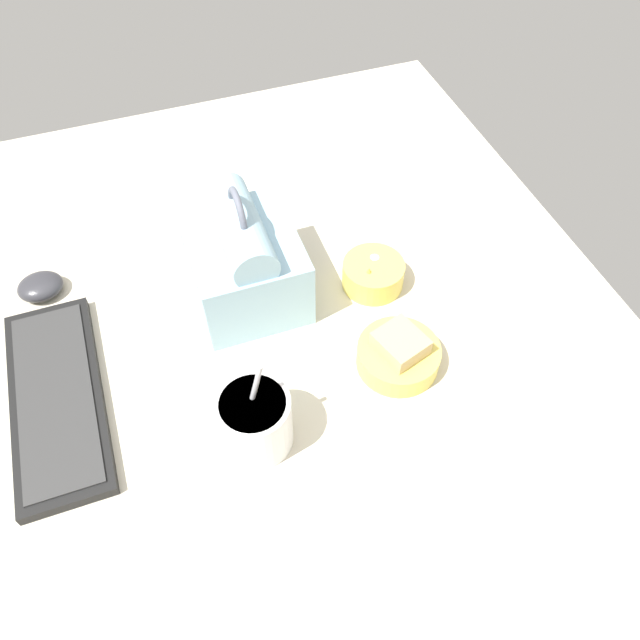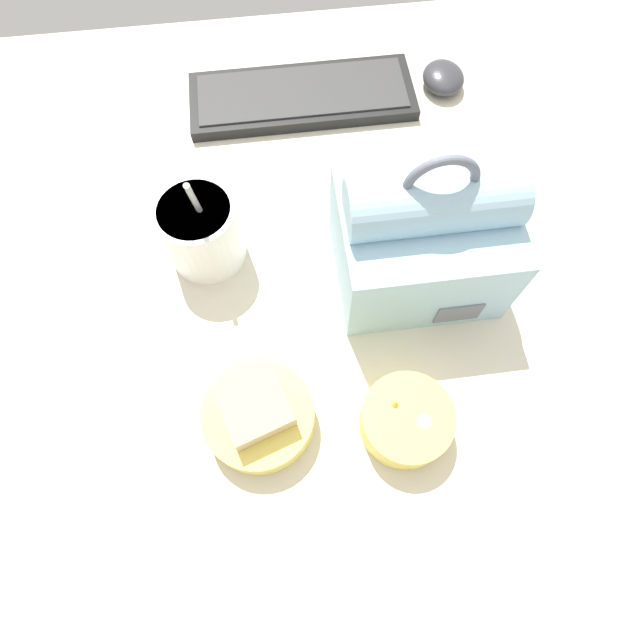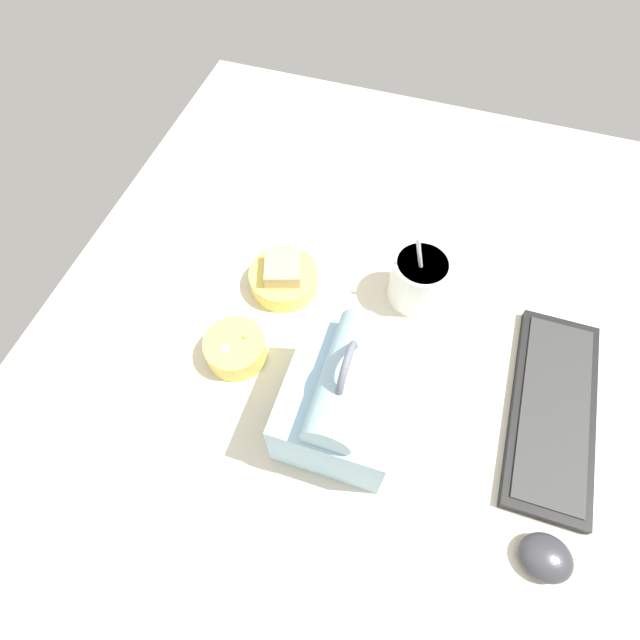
# 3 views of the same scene
# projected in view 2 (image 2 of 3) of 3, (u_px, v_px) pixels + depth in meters

# --- Properties ---
(desk_surface) EXTENTS (1.40, 1.10, 0.02)m
(desk_surface) POSITION_uv_depth(u_px,v_px,m) (315.00, 301.00, 0.65)
(desk_surface) COLOR beige
(desk_surface) RESTS_ON ground
(keyboard) EXTENTS (0.34, 0.13, 0.02)m
(keyboard) POSITION_uv_depth(u_px,v_px,m) (302.00, 96.00, 0.77)
(keyboard) COLOR black
(keyboard) RESTS_ON desk_surface
(lunch_bag) EXTENTS (0.20, 0.17, 0.21)m
(lunch_bag) POSITION_uv_depth(u_px,v_px,m) (422.00, 237.00, 0.59)
(lunch_bag) COLOR #9EC6DB
(lunch_bag) RESTS_ON desk_surface
(soup_cup) EXTENTS (0.10, 0.10, 0.16)m
(soup_cup) POSITION_uv_depth(u_px,v_px,m) (202.00, 231.00, 0.62)
(soup_cup) COLOR white
(soup_cup) RESTS_ON desk_surface
(bento_bowl_sandwich) EXTENTS (0.12, 0.12, 0.07)m
(bento_bowl_sandwich) POSITION_uv_depth(u_px,v_px,m) (259.00, 415.00, 0.56)
(bento_bowl_sandwich) COLOR #EFD65B
(bento_bowl_sandwich) RESTS_ON desk_surface
(bento_bowl_snacks) EXTENTS (0.10, 0.10, 0.06)m
(bento_bowl_snacks) POSITION_uv_depth(u_px,v_px,m) (406.00, 420.00, 0.55)
(bento_bowl_snacks) COLOR #EFD65B
(bento_bowl_snacks) RESTS_ON desk_surface
(computer_mouse) EXTENTS (0.06, 0.07, 0.03)m
(computer_mouse) POSITION_uv_depth(u_px,v_px,m) (443.00, 78.00, 0.78)
(computer_mouse) COLOR #333338
(computer_mouse) RESTS_ON desk_surface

